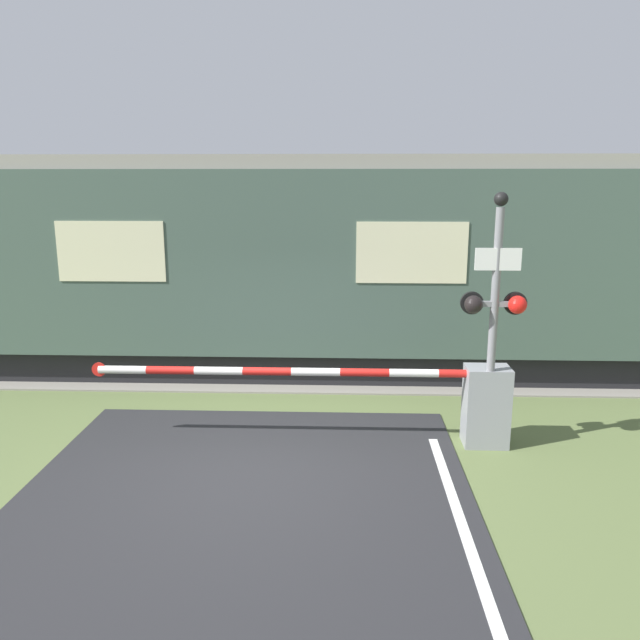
% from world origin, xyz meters
% --- Properties ---
extents(ground_plane, '(80.00, 80.00, 0.00)m').
position_xyz_m(ground_plane, '(0.00, 0.00, 0.00)').
color(ground_plane, '#5B6B3D').
extents(track_bed, '(36.00, 3.20, 0.13)m').
position_xyz_m(track_bed, '(0.00, 4.48, 0.02)').
color(track_bed, gray).
rests_on(track_bed, ground_plane).
extents(train, '(18.42, 2.83, 4.03)m').
position_xyz_m(train, '(2.27, 4.48, 2.06)').
color(train, black).
rests_on(train, ground_plane).
extents(crossing_barrier, '(5.80, 0.44, 1.13)m').
position_xyz_m(crossing_barrier, '(2.63, 0.91, 0.65)').
color(crossing_barrier, gray).
rests_on(crossing_barrier, ground_plane).
extents(signal_post, '(0.87, 0.26, 3.47)m').
position_xyz_m(signal_post, '(3.12, 0.75, 1.98)').
color(signal_post, gray).
rests_on(signal_post, ground_plane).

